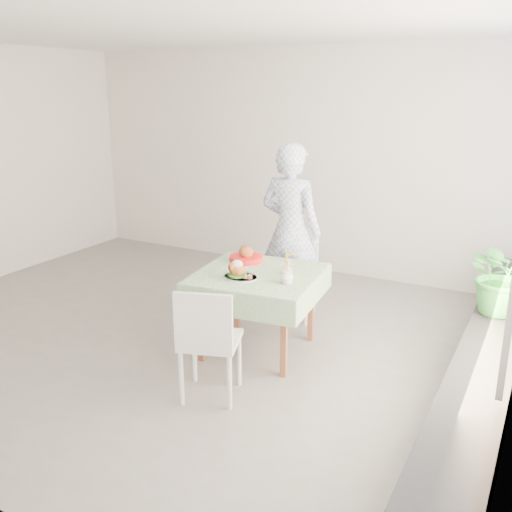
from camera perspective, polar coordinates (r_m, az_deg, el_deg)
The scene contains 13 objects.
floor at distance 5.70m, azimuth -7.59°, elevation -7.52°, with size 6.00×6.00×0.00m, color #5F5D5A.
ceiling at distance 5.23m, azimuth -8.85°, elevation 21.75°, with size 6.00×6.00×0.00m, color white.
wall_back at distance 7.42m, azimuth 3.40°, elevation 9.52°, with size 6.00×0.02×2.80m, color silver.
window_ledge at distance 4.68m, azimuth 21.99°, elevation -10.91°, with size 0.40×4.80×0.50m, color black.
cafe_table at distance 5.11m, azimuth 0.23°, elevation -4.69°, with size 1.14×1.14×0.74m.
chair_far at distance 5.94m, azimuth 3.74°, elevation -3.48°, with size 0.49×0.49×0.90m.
chair_near at distance 4.46m, azimuth -4.58°, elevation -10.59°, with size 0.55×0.55×0.91m.
diner at distance 5.80m, azimuth 3.48°, elevation 2.49°, with size 0.66×0.43×1.81m, color #7E96CB.
main_dish at distance 4.86m, azimuth -1.73°, elevation -1.64°, with size 0.30×0.30×0.16m.
juice_cup_orange at distance 4.97m, azimuth 3.03°, elevation -1.22°, with size 0.08×0.08×0.24m.
juice_cup_lemonade at distance 4.74m, azimuth 3.10°, elevation -1.91°, with size 0.11×0.11×0.30m.
second_dish at distance 5.33m, azimuth -1.01°, elevation -0.07°, with size 0.31×0.31×0.15m.
potted_plant at distance 5.10m, azimuth 23.49°, elevation -1.72°, with size 0.60×0.52×0.67m, color #256F2E.
Camera 1 is at (3.09, -4.19, 2.32)m, focal length 40.00 mm.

